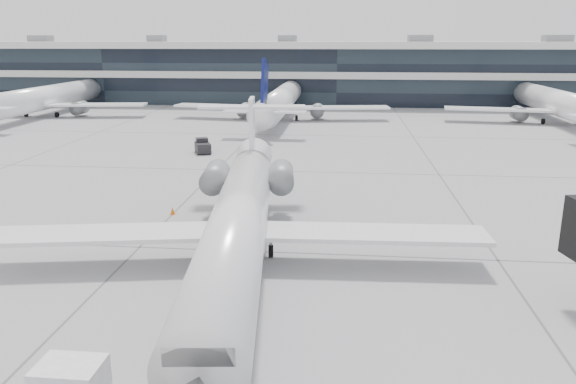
# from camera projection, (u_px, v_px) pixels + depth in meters

# --- Properties ---
(ground) EXTENTS (220.00, 220.00, 0.00)m
(ground) POSITION_uv_depth(u_px,v_px,m) (313.00, 254.00, 31.27)
(ground) COLOR gray
(ground) RESTS_ON ground
(terminal) EXTENTS (170.00, 22.00, 10.00)m
(terminal) POSITION_uv_depth(u_px,v_px,m) (338.00, 75.00, 108.69)
(terminal) COLOR black
(terminal) RESTS_ON ground
(bg_jet_left) EXTENTS (32.00, 40.00, 9.60)m
(bg_jet_left) POSITION_uv_depth(u_px,v_px,m) (48.00, 115.00, 88.43)
(bg_jet_left) COLOR white
(bg_jet_left) RESTS_ON ground
(bg_jet_center) EXTENTS (32.00, 40.00, 9.60)m
(bg_jet_center) POSITION_uv_depth(u_px,v_px,m) (281.00, 119.00, 84.85)
(bg_jet_center) COLOR white
(bg_jet_center) RESTS_ON ground
(bg_jet_right) EXTENTS (32.00, 40.00, 9.60)m
(bg_jet_right) POSITION_uv_depth(u_px,v_px,m) (556.00, 122.00, 80.97)
(bg_jet_right) COLOR white
(bg_jet_right) RESTS_ON ground
(regional_jet) EXTENTS (26.00, 32.47, 7.49)m
(regional_jet) POSITION_uv_depth(u_px,v_px,m) (239.00, 219.00, 28.96)
(regional_jet) COLOR white
(regional_jet) RESTS_ON ground
(traffic_cone) EXTENTS (0.46, 0.46, 0.51)m
(traffic_cone) POSITION_uv_depth(u_px,v_px,m) (173.00, 211.00, 38.25)
(traffic_cone) COLOR #DE5F0B
(traffic_cone) RESTS_ON ground
(far_tug) EXTENTS (2.25, 2.78, 1.54)m
(far_tug) POSITION_uv_depth(u_px,v_px,m) (203.00, 146.00, 58.93)
(far_tug) COLOR black
(far_tug) RESTS_ON ground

